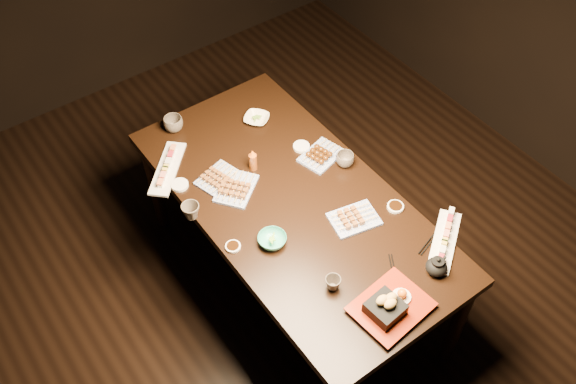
# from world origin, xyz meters

# --- Properties ---
(ground) EXTENTS (5.00, 5.00, 0.00)m
(ground) POSITION_xyz_m (0.00, 0.00, 0.00)
(ground) COLOR black
(ground) RESTS_ON ground
(dining_table) EXTENTS (1.32, 1.97, 0.75)m
(dining_table) POSITION_xyz_m (0.07, 0.25, 0.38)
(dining_table) COLOR black
(dining_table) RESTS_ON ground
(sushi_platter_near) EXTENTS (0.36, 0.30, 0.05)m
(sushi_platter_near) POSITION_xyz_m (0.49, -0.37, 0.77)
(sushi_platter_near) COLOR white
(sushi_platter_near) RESTS_ON dining_table
(sushi_platter_far) EXTENTS (0.34, 0.34, 0.05)m
(sushi_platter_far) POSITION_xyz_m (-0.33, 0.80, 0.77)
(sushi_platter_far) COLOR white
(sushi_platter_far) RESTS_ON dining_table
(yakitori_plate_center) EXTENTS (0.28, 0.27, 0.06)m
(yakitori_plate_center) POSITION_xyz_m (-0.12, 0.48, 0.78)
(yakitori_plate_center) COLOR #828EB6
(yakitori_plate_center) RESTS_ON dining_table
(yakitori_plate_right) EXTENTS (0.26, 0.21, 0.06)m
(yakitori_plate_right) POSITION_xyz_m (0.23, -0.02, 0.78)
(yakitori_plate_right) COLOR #828EB6
(yakitori_plate_right) RESTS_ON dining_table
(yakitori_plate_left) EXTENTS (0.24, 0.20, 0.05)m
(yakitori_plate_left) POSITION_xyz_m (-0.15, 0.59, 0.78)
(yakitori_plate_left) COLOR #828EB6
(yakitori_plate_left) RESTS_ON dining_table
(tsukune_plate) EXTENTS (0.25, 0.21, 0.06)m
(tsukune_plate) POSITION_xyz_m (0.37, 0.41, 0.78)
(tsukune_plate) COLOR #828EB6
(tsukune_plate) RESTS_ON dining_table
(edamame_bowl_green) EXTENTS (0.14, 0.14, 0.04)m
(edamame_bowl_green) POSITION_xyz_m (-0.16, 0.10, 0.77)
(edamame_bowl_green) COLOR teal
(edamame_bowl_green) RESTS_ON dining_table
(edamame_bowl_cream) EXTENTS (0.19, 0.19, 0.03)m
(edamame_bowl_cream) POSITION_xyz_m (0.25, 0.83, 0.77)
(edamame_bowl_cream) COLOR white
(edamame_bowl_cream) RESTS_ON dining_table
(tempura_tray) EXTENTS (0.34, 0.29, 0.12)m
(tempura_tray) POSITION_xyz_m (0.05, -0.48, 0.81)
(tempura_tray) COLOR black
(tempura_tray) RESTS_ON dining_table
(teacup_near_left) EXTENTS (0.10, 0.10, 0.07)m
(teacup_near_left) POSITION_xyz_m (-0.09, -0.25, 0.78)
(teacup_near_left) COLOR #4D443B
(teacup_near_left) RESTS_ON dining_table
(teacup_mid_right) EXTENTS (0.11, 0.11, 0.07)m
(teacup_mid_right) POSITION_xyz_m (0.43, 0.29, 0.79)
(teacup_mid_right) COLOR #4D443B
(teacup_mid_right) RESTS_ON dining_table
(teacup_far_left) EXTENTS (0.12, 0.12, 0.08)m
(teacup_far_left) POSITION_xyz_m (-0.39, 0.46, 0.79)
(teacup_far_left) COLOR #4D443B
(teacup_far_left) RESTS_ON dining_table
(teacup_far_right) EXTENTS (0.12, 0.12, 0.08)m
(teacup_far_right) POSITION_xyz_m (-0.15, 1.04, 0.79)
(teacup_far_right) COLOR #4D443B
(teacup_far_right) RESTS_ON dining_table
(teapot) EXTENTS (0.13, 0.13, 0.10)m
(teapot) POSITION_xyz_m (0.34, -0.46, 0.80)
(teapot) COLOR black
(teapot) RESTS_ON dining_table
(condiment_bottle) EXTENTS (0.05, 0.05, 0.13)m
(condiment_bottle) POSITION_xyz_m (0.03, 0.55, 0.81)
(condiment_bottle) COLOR brown
(condiment_bottle) RESTS_ON dining_table
(sauce_dish_west) EXTENTS (0.08, 0.08, 0.01)m
(sauce_dish_west) POSITION_xyz_m (-0.32, 0.19, 0.76)
(sauce_dish_west) COLOR white
(sauce_dish_west) RESTS_ON dining_table
(sauce_dish_east) EXTENTS (0.10, 0.10, 0.02)m
(sauce_dish_east) POSITION_xyz_m (0.32, 0.52, 0.76)
(sauce_dish_east) COLOR white
(sauce_dish_east) RESTS_ON dining_table
(sauce_dish_se) EXTENTS (0.09, 0.09, 0.01)m
(sauce_dish_se) POSITION_xyz_m (0.45, -0.08, 0.76)
(sauce_dish_se) COLOR white
(sauce_dish_se) RESTS_ON dining_table
(sauce_dish_nw) EXTENTS (0.12, 0.12, 0.02)m
(sauce_dish_nw) POSITION_xyz_m (-0.33, 0.67, 0.76)
(sauce_dish_nw) COLOR white
(sauce_dish_nw) RESTS_ON dining_table
(chopsticks_near) EXTENTS (0.13, 0.19, 0.01)m
(chopsticks_near) POSITION_xyz_m (0.18, -0.36, 0.75)
(chopsticks_near) COLOR black
(chopsticks_near) RESTS_ON dining_table
(chopsticks_se) EXTENTS (0.23, 0.08, 0.01)m
(chopsticks_se) POSITION_xyz_m (0.46, -0.32, 0.75)
(chopsticks_se) COLOR black
(chopsticks_se) RESTS_ON dining_table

